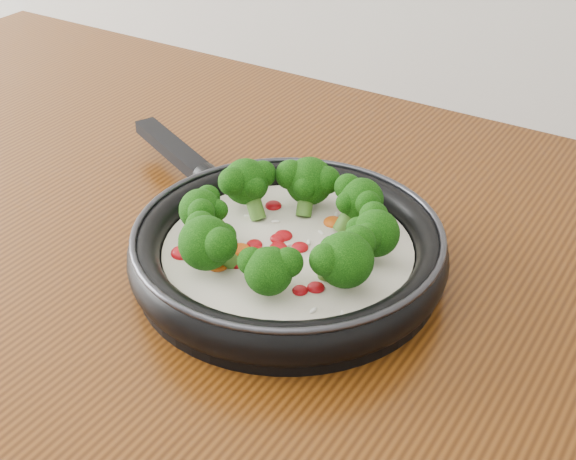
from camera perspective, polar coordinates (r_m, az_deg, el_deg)
The scene contains 1 object.
skillet at distance 0.75m, azimuth -0.10°, elevation -1.10°, with size 0.49×0.40×0.09m.
Camera 1 is at (0.37, 0.52, 1.35)m, focal length 50.30 mm.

